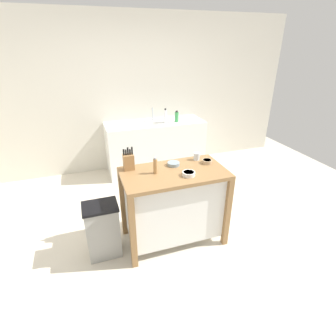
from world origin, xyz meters
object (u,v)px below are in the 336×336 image
bowl_ceramic_wide (174,164)px  bottle_dish_soap (177,117)px  drinking_cup (197,156)px  bottle_spray_cleaner (165,116)px  knife_block (129,161)px  pepper_grinder (155,166)px  kitchen_island (174,203)px  bowl_ceramic_small (189,174)px  trash_bin (103,230)px  bowl_stoneware_deep (207,161)px  sink_faucet (153,114)px

bowl_ceramic_wide → bottle_dish_soap: bearing=68.3°
drinking_cup → bottle_spray_cleaner: bearing=84.6°
knife_block → pepper_grinder: bearing=-36.8°
kitchen_island → bowl_ceramic_small: size_ratio=8.39×
kitchen_island → trash_bin: 0.82m
bowl_ceramic_wide → trash_bin: bearing=-171.0°
bowl_stoneware_deep → sink_faucet: (-0.08, 1.96, 0.08)m
bowl_ceramic_small → bowl_ceramic_wide: bearing=102.7°
bottle_spray_cleaner → pepper_grinder: bearing=-111.4°
kitchen_island → drinking_cup: size_ratio=12.87×
kitchen_island → bottle_dish_soap: bearing=68.7°
bottle_spray_cleaner → drinking_cup: bearing=-95.4°
bowl_stoneware_deep → bowl_ceramic_small: same height
kitchen_island → bowl_stoneware_deep: bowl_stoneware_deep is taller
bowl_ceramic_small → drinking_cup: (0.24, 0.34, 0.02)m
bowl_stoneware_deep → pepper_grinder: bearing=-175.1°
bowl_ceramic_wide → trash_bin: size_ratio=0.21×
kitchen_island → bottle_spray_cleaner: (0.51, 1.82, 0.50)m
kitchen_island → bottle_spray_cleaner: size_ratio=4.63×
bowl_ceramic_wide → bowl_stoneware_deep: 0.39m
trash_bin → bottle_dish_soap: bottle_dish_soap is taller
drinking_cup → sink_faucet: sink_faucet is taller
bowl_ceramic_small → trash_bin: 1.10m
kitchen_island → pepper_grinder: 0.52m
bottle_dish_soap → bottle_spray_cleaner: 0.20m
drinking_cup → bowl_ceramic_small: bearing=-125.5°
bowl_stoneware_deep → bottle_spray_cleaner: (0.08, 1.74, 0.09)m
bowl_ceramic_wide → bowl_stoneware_deep: bowl_stoneware_deep is taller
knife_block → bowl_stoneware_deep: (0.87, -0.13, -0.07)m
bowl_stoneware_deep → drinking_cup: bearing=120.3°
knife_block → trash_bin: (-0.36, -0.20, -0.67)m
bowl_stoneware_deep → bowl_ceramic_small: size_ratio=0.84×
drinking_cup → sink_faucet: size_ratio=0.40×
trash_bin → bowl_ceramic_wide: bearing=9.0°
bowl_stoneware_deep → bowl_ceramic_small: (-0.32, -0.21, 0.00)m
kitchen_island → bowl_ceramic_small: bowl_ceramic_small is taller
bowl_stoneware_deep → drinking_cup: 0.15m
bowl_ceramic_small → bottle_spray_cleaner: bearing=78.5°
pepper_grinder → sink_faucet: 2.08m
kitchen_island → bowl_ceramic_small: bearing=-50.8°
trash_bin → bottle_spray_cleaner: bearing=54.1°
knife_block → bottle_spray_cleaner: bearing=59.6°
bottle_spray_cleaner → bowl_ceramic_wide: bearing=-105.4°
knife_block → drinking_cup: bearing=-0.2°
bowl_ceramic_small → drinking_cup: bearing=54.5°
pepper_grinder → bottle_spray_cleaner: (0.70, 1.79, 0.02)m
knife_block → bottle_dish_soap: (1.14, 1.59, -0.01)m
bowl_ceramic_small → drinking_cup: 0.42m
trash_bin → bottle_spray_cleaner: (1.31, 1.81, 0.69)m
bowl_ceramic_small → kitchen_island: bearing=129.2°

